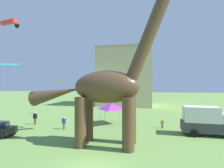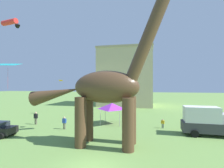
# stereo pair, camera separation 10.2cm
# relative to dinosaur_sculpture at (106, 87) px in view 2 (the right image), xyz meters

# --- Properties ---
(dinosaur_sculpture) EXTENTS (14.40, 3.05, 15.05)m
(dinosaur_sculpture) POSITION_rel_dinosaur_sculpture_xyz_m (0.00, 0.00, 0.00)
(dinosaur_sculpture) COLOR #513823
(dinosaur_sculpture) RESTS_ON ground_plane
(parked_box_truck) EXTENTS (5.65, 2.38, 3.20)m
(parked_box_truck) POSITION_rel_dinosaur_sculpture_xyz_m (10.33, 5.34, -3.80)
(parked_box_truck) COLOR #38383D
(parked_box_truck) RESTS_ON ground_plane
(person_strolling_adult) EXTENTS (0.45, 0.20, 1.19)m
(person_strolling_adult) POSITION_rel_dinosaur_sculpture_xyz_m (5.68, 7.58, -4.72)
(person_strolling_adult) COLOR #2D3347
(person_strolling_adult) RESTS_ON ground_plane
(person_far_spectator) EXTENTS (0.59, 0.26, 1.58)m
(person_far_spectator) POSITION_rel_dinosaur_sculpture_xyz_m (-6.56, 4.38, -4.49)
(person_far_spectator) COLOR #6B6056
(person_far_spectator) RESTS_ON ground_plane
(person_near_flyer) EXTENTS (0.67, 0.29, 1.78)m
(person_near_flyer) POSITION_rel_dinosaur_sculpture_xyz_m (-11.80, 5.89, -4.37)
(person_near_flyer) COLOR #6B6056
(person_near_flyer) RESTS_ON ground_plane
(festival_canopy_tent) EXTENTS (3.15, 3.15, 3.00)m
(festival_canopy_tent) POSITION_rel_dinosaur_sculpture_xyz_m (-1.29, 8.59, -2.90)
(festival_canopy_tent) COLOR #B2B2B7
(festival_canopy_tent) RESTS_ON ground_plane
(kite_apex) EXTENTS (2.18, 1.98, 0.62)m
(kite_apex) POSITION_rel_dinosaur_sculpture_xyz_m (-11.27, 0.93, 7.23)
(kite_apex) COLOR red
(kite_mid_left) EXTENTS (0.75, 0.55, 0.23)m
(kite_mid_left) POSITION_rel_dinosaur_sculpture_xyz_m (-12.40, 13.94, 1.01)
(kite_mid_left) COLOR orange
(kite_mid_right) EXTENTS (2.04, 1.72, 2.19)m
(kite_mid_right) POSITION_rel_dinosaur_sculpture_xyz_m (-7.37, -3.64, 1.87)
(kite_mid_right) COLOR #19B2B7
(background_building_block) EXTENTS (14.43, 12.52, 15.50)m
(background_building_block) POSITION_rel_dinosaur_sculpture_xyz_m (-2.31, 32.10, 2.32)
(background_building_block) COLOR #CCB78E
(background_building_block) RESTS_ON ground_plane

